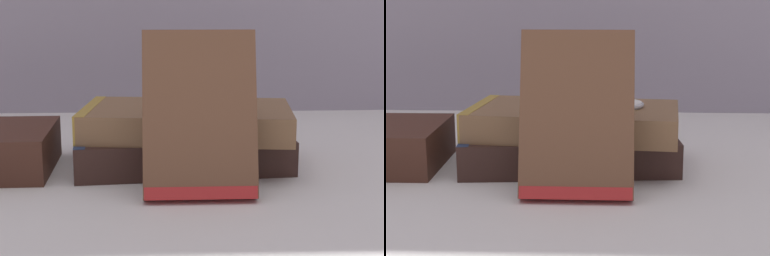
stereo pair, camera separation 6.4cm
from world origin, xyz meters
TOP-DOWN VIEW (x-y plane):
  - ground_plane at (0.00, 0.00)m, footprint 3.00×3.00m
  - book_flat_bottom at (-0.01, 0.05)m, footprint 0.25×0.16m
  - book_flat_top at (-0.01, 0.03)m, footprint 0.24×0.15m
  - book_leaning_front at (0.01, -0.07)m, footprint 0.11×0.07m
  - pocket_watch at (0.05, 0.03)m, footprint 0.05×0.05m

SIDE VIEW (x-z plane):
  - ground_plane at x=0.00m, z-range 0.00..0.00m
  - book_flat_bottom at x=-0.01m, z-range 0.00..0.04m
  - book_flat_top at x=-0.01m, z-range 0.04..0.07m
  - pocket_watch at x=0.05m, z-range 0.07..0.07m
  - book_leaning_front at x=0.01m, z-range -0.01..0.15m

